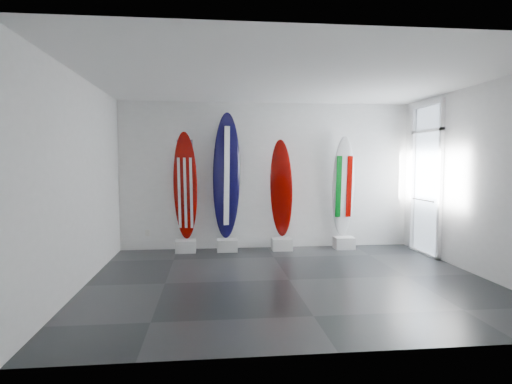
{
  "coord_description": "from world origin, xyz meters",
  "views": [
    {
      "loc": [
        -1.18,
        -6.27,
        1.78
      ],
      "look_at": [
        -0.35,
        1.4,
        1.24
      ],
      "focal_mm": 29.94,
      "sensor_mm": 36.0,
      "label": 1
    }
  ],
  "objects": [
    {
      "name": "wall_front",
      "position": [
        0.0,
        -2.5,
        1.5
      ],
      "size": [
        6.0,
        0.0,
        6.0
      ],
      "primitive_type": "plane",
      "rotation": [
        -1.57,
        0.0,
        0.0
      ],
      "color": "silver",
      "rests_on": "ground"
    },
    {
      "name": "wall_outlet",
      "position": [
        -2.45,
        2.48,
        0.35
      ],
      "size": [
        0.09,
        0.02,
        0.13
      ],
      "primitive_type": "cube",
      "color": "silver",
      "rests_on": "wall_back"
    },
    {
      "name": "wall_left",
      "position": [
        -3.0,
        0.0,
        1.5
      ],
      "size": [
        0.0,
        5.0,
        5.0
      ],
      "primitive_type": "plane",
      "rotation": [
        1.57,
        0.0,
        1.57
      ],
      "color": "silver",
      "rests_on": "ground"
    },
    {
      "name": "surfboard_navy",
      "position": [
        -0.85,
        2.28,
        1.5
      ],
      "size": [
        0.6,
        0.35,
        2.53
      ],
      "primitive_type": "ellipsoid",
      "rotation": [
        0.05,
        0.0,
        0.28
      ],
      "color": "black",
      "rests_on": "display_block_navy"
    },
    {
      "name": "wall_back",
      "position": [
        0.0,
        2.5,
        1.5
      ],
      "size": [
        6.0,
        0.0,
        6.0
      ],
      "primitive_type": "plane",
      "rotation": [
        1.57,
        0.0,
        0.0
      ],
      "color": "silver",
      "rests_on": "ground"
    },
    {
      "name": "wall_right",
      "position": [
        3.0,
        0.0,
        1.5
      ],
      "size": [
        0.0,
        5.0,
        5.0
      ],
      "primitive_type": "plane",
      "rotation": [
        1.57,
        0.0,
        -1.57
      ],
      "color": "silver",
      "rests_on": "ground"
    },
    {
      "name": "floor",
      "position": [
        0.0,
        0.0,
        0.0
      ],
      "size": [
        6.0,
        6.0,
        0.0
      ],
      "primitive_type": "plane",
      "color": "black",
      "rests_on": "ground"
    },
    {
      "name": "display_block_navy",
      "position": [
        -0.85,
        2.18,
        0.12
      ],
      "size": [
        0.4,
        0.3,
        0.24
      ],
      "primitive_type": "cube",
      "color": "silver",
      "rests_on": "floor"
    },
    {
      "name": "display_block_swiss",
      "position": [
        0.26,
        2.18,
        0.12
      ],
      "size": [
        0.4,
        0.3,
        0.24
      ],
      "primitive_type": "cube",
      "color": "silver",
      "rests_on": "floor"
    },
    {
      "name": "display_block_usa",
      "position": [
        -1.67,
        2.18,
        0.12
      ],
      "size": [
        0.4,
        0.3,
        0.24
      ],
      "primitive_type": "cube",
      "color": "silver",
      "rests_on": "floor"
    },
    {
      "name": "glass_door",
      "position": [
        2.97,
        1.55,
        1.43
      ],
      "size": [
        0.12,
        1.16,
        2.85
      ],
      "primitive_type": null,
      "color": "white",
      "rests_on": "floor"
    },
    {
      "name": "display_block_italy",
      "position": [
        1.56,
        2.18,
        0.12
      ],
      "size": [
        0.4,
        0.3,
        0.24
      ],
      "primitive_type": "cube",
      "color": "silver",
      "rests_on": "floor"
    },
    {
      "name": "surfboard_italy",
      "position": [
        1.56,
        2.28,
        1.28
      ],
      "size": [
        0.47,
        0.22,
        2.08
      ],
      "primitive_type": "ellipsoid",
      "rotation": [
        0.07,
        0.0,
        0.01
      ],
      "color": "silver",
      "rests_on": "display_block_italy"
    },
    {
      "name": "ceiling",
      "position": [
        0.0,
        0.0,
        3.0
      ],
      "size": [
        6.0,
        6.0,
        0.0
      ],
      "primitive_type": "plane",
      "rotation": [
        3.14,
        0.0,
        0.0
      ],
      "color": "white",
      "rests_on": "wall_back"
    },
    {
      "name": "surfboard_usa",
      "position": [
        -1.67,
        2.28,
        1.31
      ],
      "size": [
        0.52,
        0.3,
        2.14
      ],
      "primitive_type": "ellipsoid",
      "rotation": [
        0.06,
        0.0,
        -0.21
      ],
      "color": "#7F0501",
      "rests_on": "display_block_usa"
    },
    {
      "name": "surfboard_swiss",
      "position": [
        0.26,
        2.28,
        1.24
      ],
      "size": [
        0.56,
        0.52,
        2.01
      ],
      "primitive_type": "ellipsoid",
      "rotation": [
        0.16,
        0.0,
        -0.32
      ],
      "color": "#7F0501",
      "rests_on": "display_block_swiss"
    },
    {
      "name": "balcony",
      "position": [
        4.3,
        1.55,
        0.5
      ],
      "size": [
        2.8,
        2.2,
        1.2
      ],
      "primitive_type": null,
      "color": "slate",
      "rests_on": "ground"
    }
  ]
}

